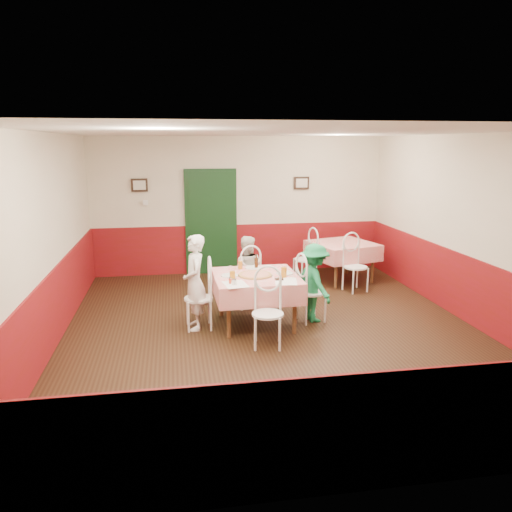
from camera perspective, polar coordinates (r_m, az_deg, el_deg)
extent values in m
plane|color=black|center=(7.34, 1.91, -8.45)|extent=(7.00, 7.00, 0.00)
plane|color=white|center=(6.85, 2.08, 13.96)|extent=(7.00, 7.00, 0.00)
cube|color=beige|center=(10.37, -1.89, 5.79)|extent=(6.00, 0.10, 2.80)
cube|color=beige|center=(3.71, 12.95, -7.36)|extent=(6.00, 0.10, 2.80)
cube|color=beige|center=(7.01, -22.80, 1.44)|extent=(0.10, 7.00, 2.80)
cube|color=beige|center=(8.11, 23.28, 2.80)|extent=(0.10, 7.00, 2.80)
cube|color=maroon|center=(10.51, -1.85, 0.91)|extent=(6.00, 0.03, 1.00)
cube|color=maroon|center=(4.11, 12.21, -19.16)|extent=(6.00, 0.03, 1.00)
cube|color=maroon|center=(7.22, -22.07, -5.57)|extent=(0.03, 7.00, 1.00)
cube|color=maroon|center=(8.28, 22.65, -3.34)|extent=(0.03, 7.00, 1.00)
cube|color=black|center=(10.31, -5.15, 3.74)|extent=(0.96, 0.06, 2.10)
cube|color=black|center=(10.21, -13.18, 7.89)|extent=(0.32, 0.03, 0.26)
cube|color=black|center=(10.53, 5.23, 8.31)|extent=(0.32, 0.03, 0.26)
cube|color=white|center=(10.23, -12.52, 5.97)|extent=(0.10, 0.03, 0.10)
cube|color=red|center=(7.45, 0.00, -5.07)|extent=(1.24, 1.24, 0.77)
cube|color=red|center=(9.97, 9.79, -0.66)|extent=(1.38, 1.38, 0.77)
cylinder|color=#B74723|center=(7.31, -0.09, -2.15)|extent=(0.49, 0.49, 0.03)
cylinder|color=white|center=(7.30, -3.05, -2.24)|extent=(0.25, 0.25, 0.01)
cylinder|color=white|center=(7.43, 3.30, -1.99)|extent=(0.25, 0.25, 0.01)
cylinder|color=white|center=(7.75, -0.37, -1.34)|extent=(0.25, 0.25, 0.01)
cylinder|color=#BF7219|center=(7.01, -2.71, -2.33)|extent=(0.08, 0.08, 0.14)
cylinder|color=#BF7219|center=(7.21, 3.20, -1.87)|extent=(0.08, 0.08, 0.15)
cylinder|color=#BF7219|center=(7.70, -1.81, -1.03)|extent=(0.07, 0.07, 0.13)
cylinder|color=#381C0A|center=(7.72, 0.03, -0.70)|extent=(0.06, 0.06, 0.20)
cylinder|color=silver|center=(6.84, -2.65, -2.95)|extent=(0.04, 0.04, 0.09)
cylinder|color=silver|center=(6.84, -2.36, -2.96)|extent=(0.04, 0.04, 0.09)
cylinder|color=#B23319|center=(6.90, -2.97, -2.82)|extent=(0.04, 0.04, 0.09)
cube|color=white|center=(6.88, -2.37, -3.24)|extent=(0.36, 0.44, 0.00)
cube|color=white|center=(7.03, 3.44, -2.90)|extent=(0.37, 0.45, 0.00)
cube|color=black|center=(7.10, 2.66, -2.65)|extent=(0.11, 0.09, 0.02)
imported|color=gray|center=(7.25, -7.02, -3.02)|extent=(0.36, 0.53, 1.39)
imported|color=gray|center=(8.24, -1.14, -1.75)|extent=(0.65, 0.54, 1.18)
imported|color=gray|center=(7.59, 6.70, -3.05)|extent=(0.61, 0.86, 1.20)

